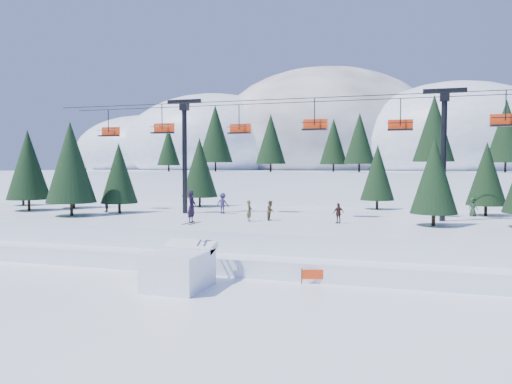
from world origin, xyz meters
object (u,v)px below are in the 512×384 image
(banner_far, at_px, (400,277))
(chairlift, at_px, (296,136))
(jump_kicker, at_px, (180,267))
(banner_near, at_px, (326,275))

(banner_far, bearing_deg, chairlift, 125.38)
(jump_kicker, xyz_separation_m, banner_far, (11.79, 3.97, -0.62))
(chairlift, bearing_deg, banner_far, -54.62)
(chairlift, xyz_separation_m, banner_near, (4.64, -12.98, -8.78))
(banner_far, bearing_deg, banner_near, -170.89)
(chairlift, bearing_deg, banner_near, -70.32)
(jump_kicker, height_order, banner_far, jump_kicker)
(chairlift, relative_size, banner_far, 16.11)
(banner_far, bearing_deg, jump_kicker, -161.38)
(banner_near, distance_m, banner_far, 4.16)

